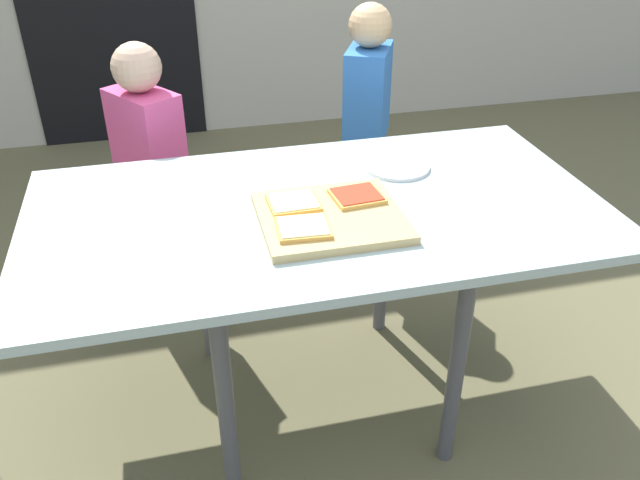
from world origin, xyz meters
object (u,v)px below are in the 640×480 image
at_px(child_left, 152,170).
at_px(child_right, 366,127).
at_px(dining_table, 317,226).
at_px(pizza_slice_near_left, 303,228).
at_px(pizza_slice_far_left, 294,203).
at_px(pizza_slice_far_right, 357,196).
at_px(plate_white_right, 397,166).
at_px(cutting_board, 331,217).

height_order(child_left, child_right, child_right).
bearing_deg(child_left, dining_table, -56.42).
bearing_deg(child_right, pizza_slice_near_left, -116.09).
height_order(pizza_slice_far_left, child_right, child_right).
relative_size(dining_table, pizza_slice_near_left, 11.23).
xyz_separation_m(pizza_slice_far_right, child_left, (-0.52, 0.65, -0.17)).
relative_size(pizza_slice_far_left, plate_white_right, 0.68).
xyz_separation_m(dining_table, pizza_slice_far_left, (-0.07, -0.02, 0.09)).
distance_m(pizza_slice_near_left, pizza_slice_far_right, 0.21).
bearing_deg(pizza_slice_near_left, child_left, 114.33).
height_order(cutting_board, pizza_slice_near_left, pizza_slice_near_left).
relative_size(dining_table, plate_white_right, 7.92).
bearing_deg(pizza_slice_far_left, pizza_slice_far_right, -0.75).
relative_size(pizza_slice_far_right, child_left, 0.14).
xyz_separation_m(dining_table, pizza_slice_near_left, (-0.07, -0.14, 0.09)).
xyz_separation_m(cutting_board, pizza_slice_far_right, (0.08, 0.06, 0.02)).
xyz_separation_m(cutting_board, pizza_slice_far_left, (-0.08, 0.06, 0.02)).
xyz_separation_m(pizza_slice_far_left, child_right, (0.43, 0.76, -0.14)).
bearing_deg(cutting_board, plate_white_right, 43.77).
bearing_deg(child_right, plate_white_right, -99.03).
bearing_deg(pizza_slice_near_left, plate_white_right, 42.19).
bearing_deg(dining_table, plate_white_right, 31.43).
relative_size(cutting_board, pizza_slice_near_left, 2.65).
distance_m(pizza_slice_far_left, child_right, 0.89).
height_order(pizza_slice_near_left, pizza_slice_far_right, same).
bearing_deg(pizza_slice_far_left, child_left, 118.56).
height_order(pizza_slice_far_right, child_left, child_left).
bearing_deg(plate_white_right, pizza_slice_far_right, -133.09).
distance_m(pizza_slice_near_left, pizza_slice_far_left, 0.13).
height_order(pizza_slice_near_left, pizza_slice_far_left, same).
relative_size(pizza_slice_near_left, pizza_slice_far_right, 0.98).
xyz_separation_m(plate_white_right, child_left, (-0.69, 0.46, -0.15)).
relative_size(cutting_board, plate_white_right, 1.87).
relative_size(cutting_board, pizza_slice_far_right, 2.60).
relative_size(dining_table, child_right, 1.45).
bearing_deg(plate_white_right, child_left, 146.36).
height_order(dining_table, pizza_slice_far_right, pizza_slice_far_right).
height_order(pizza_slice_near_left, child_left, child_left).
xyz_separation_m(pizza_slice_near_left, pizza_slice_far_right, (0.17, 0.12, 0.00)).
bearing_deg(child_right, pizza_slice_far_left, -119.51).
xyz_separation_m(dining_table, child_left, (-0.42, 0.63, -0.08)).
distance_m(dining_table, child_left, 0.76).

